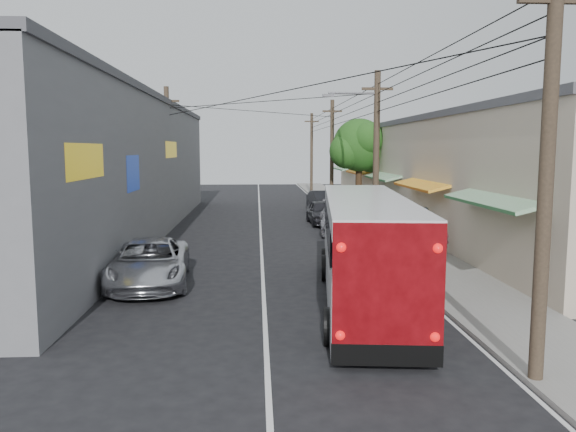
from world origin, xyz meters
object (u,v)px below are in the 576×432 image
pedestrian_near (442,237)px  pedestrian_far (424,225)px  jeepney (150,263)px  parked_car_far (323,202)px  coach_bus (365,248)px  parked_car_mid (323,212)px  parked_suv (341,217)px

pedestrian_near → pedestrian_far: bearing=-72.5°
jeepney → parked_car_far: parked_car_far is taller
coach_bus → pedestrian_near: 8.13m
parked_car_mid → jeepney: bearing=-119.1°
jeepney → pedestrian_near: (11.40, 4.24, 0.11)m
parked_suv → jeepney: bearing=-119.7°
coach_bus → parked_car_far: coach_bus is taller
coach_bus → pedestrian_near: bearing=61.7°
jeepney → pedestrian_far: 13.33m
parked_car_far → pedestrian_far: size_ratio=2.70×
parked_car_far → coach_bus: bearing=-100.4°
parked_suv → parked_car_far: 9.85m
parked_car_far → pedestrian_near: 17.35m
parked_car_mid → pedestrian_near: size_ratio=2.86×
pedestrian_near → pedestrian_far: size_ratio=0.87×
parked_car_mid → parked_car_far: (0.80, 6.42, 0.04)m
parked_suv → parked_car_far: size_ratio=1.23×
jeepney → pedestrian_far: (11.40, 6.90, 0.22)m
parked_car_mid → pedestrian_near: pedestrian_near is taller
jeepney → parked_car_far: size_ratio=1.17×
pedestrian_near → parked_car_far: bearing=-62.5°
parked_suv → parked_car_far: (0.18, 9.85, -0.06)m
parked_car_mid → pedestrian_near: 11.33m
coach_bus → parked_car_mid: bearing=93.6°
jeepney → parked_suv: parked_suv is taller
jeepney → parked_car_far: bearing=63.2°
coach_bus → parked_car_far: (1.59, 23.76, -0.86)m
coach_bus → parked_car_far: bearing=92.4°
pedestrian_near → parked_car_mid: bearing=-52.9°
parked_car_mid → pedestrian_far: 8.87m
parked_car_far → pedestrian_far: 14.74m
coach_bus → pedestrian_far: 10.42m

